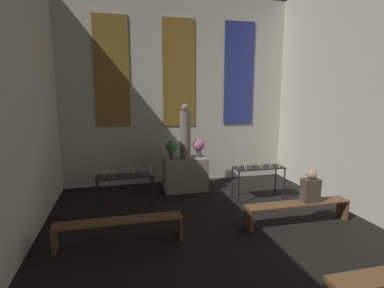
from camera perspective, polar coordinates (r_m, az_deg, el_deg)
wall_back at (r=9.24m, az=-2.66°, el=10.09°), size 7.13×0.16×5.59m
altar at (r=8.60m, az=-1.27°, el=-5.74°), size 1.21×0.66×0.95m
statue at (r=8.36m, az=-1.30°, el=2.12°), size 0.31×0.31×1.52m
flower_vase_left at (r=8.35m, az=-3.92°, el=-0.67°), size 0.33×0.33×0.51m
flower_vase_right at (r=8.51m, az=1.29°, el=-0.44°), size 0.33×0.33×0.51m
candle_rack_left at (r=7.22m, az=-12.53°, el=-6.73°), size 1.32×0.50×1.07m
candle_rack_right at (r=8.01m, az=12.56°, el=-5.08°), size 1.32×0.50×1.06m
pew_back_left at (r=5.87m, az=-13.62°, el=-14.97°), size 2.32×0.36×0.47m
pew_back_right at (r=6.90m, az=19.49°, el=-11.42°), size 2.32×0.36×0.47m
person_seated at (r=6.91m, az=21.64°, el=-7.72°), size 0.36×0.24×0.71m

